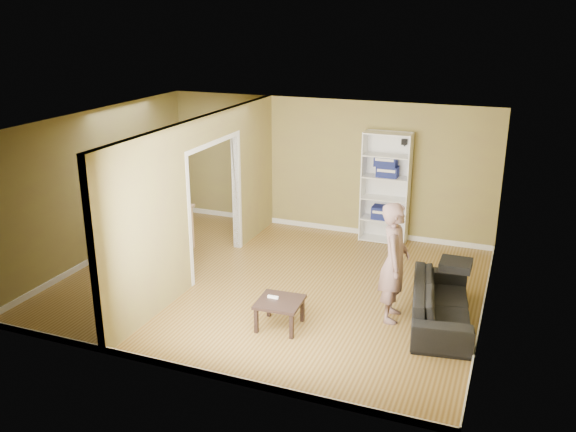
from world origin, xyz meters
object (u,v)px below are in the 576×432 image
object	(u,v)px
person	(395,252)
dining_table	(152,213)
coffee_table	(280,305)
chair_far	(172,219)
chair_left	(122,221)
sofa	(442,297)
bookshelf	(386,187)
chair_near	(135,240)

from	to	relation	value
person	dining_table	distance (m)	4.65
coffee_table	chair_far	distance (m)	3.91
person	chair_far	bearing A→B (deg)	64.51
chair_far	chair_left	bearing A→B (deg)	21.77
sofa	coffee_table	world-z (taller)	sofa
coffee_table	chair_left	xyz separation A→B (m)	(-3.84, 1.76, 0.16)
person	chair_far	xyz separation A→B (m)	(-4.52, 1.50, -0.56)
sofa	person	bearing A→B (deg)	93.38
chair_left	chair_far	bearing A→B (deg)	112.13
bookshelf	sofa	bearing A→B (deg)	-63.33
bookshelf	chair_near	world-z (taller)	bookshelf
chair_left	bookshelf	bearing A→B (deg)	99.26
person	chair_near	bearing A→B (deg)	79.38
chair_near	sofa	bearing A→B (deg)	13.55
bookshelf	chair_far	xyz separation A→B (m)	(-3.71, -1.57, -0.59)
person	chair_near	size ratio (longest dim) A/B	2.13
bookshelf	coffee_table	xyz separation A→B (m)	(-0.57, -3.89, -0.70)
person	bookshelf	size ratio (longest dim) A/B	0.97
coffee_table	bookshelf	bearing A→B (deg)	81.66
bookshelf	chair_near	size ratio (longest dim) A/B	2.20
person	chair_left	size ratio (longest dim) A/B	2.00
dining_table	chair_left	distance (m)	0.71
coffee_table	dining_table	bearing A→B (deg)	151.12
bookshelf	chair_near	bearing A→B (deg)	-142.65
chair_near	chair_far	size ratio (longest dim) A/B	1.05
bookshelf	chair_left	bearing A→B (deg)	-154.20
person	coffee_table	bearing A→B (deg)	113.70
coffee_table	dining_table	xyz separation A→B (m)	(-3.17, 1.75, 0.40)
sofa	chair_near	xyz separation A→B (m)	(-5.13, 0.13, 0.09)
chair_left	dining_table	bearing A→B (deg)	72.21
person	chair_left	world-z (taller)	person
person	sofa	bearing A→B (deg)	-84.86
sofa	coffee_table	size ratio (longest dim) A/B	3.34
sofa	chair_far	world-z (taller)	chair_far
sofa	bookshelf	distance (m)	3.34
dining_table	chair_left	xyz separation A→B (m)	(-0.67, 0.01, -0.24)
bookshelf	coffee_table	bearing A→B (deg)	-98.34
bookshelf	chair_left	size ratio (longest dim) A/B	2.06
dining_table	chair_far	bearing A→B (deg)	86.74
sofa	person	size ratio (longest dim) A/B	1.00
bookshelf	dining_table	xyz separation A→B (m)	(-3.74, -2.15, -0.30)
coffee_table	chair_far	xyz separation A→B (m)	(-3.14, 2.33, 0.11)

